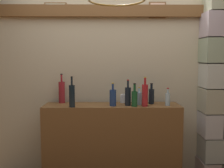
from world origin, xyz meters
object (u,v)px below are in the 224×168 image
Objects in this scene: liquor_bottle_vodka at (145,95)px; glass_tumbler_highball at (144,100)px; liquor_bottle_brandy at (113,97)px; liquor_bottle_gin at (72,95)px; liquor_bottle_sherry at (135,98)px; liquor_bottle_rum at (139,98)px; liquor_bottle_bourbon at (151,96)px; liquor_bottle_whiskey at (168,99)px; glass_tumbler_rocks at (123,98)px; liquor_bottle_port at (62,92)px; liquor_bottle_mezcal at (128,96)px.

liquor_bottle_vodka is 3.80× the size of glass_tumbler_highball.
liquor_bottle_brandy is 0.78× the size of liquor_bottle_gin.
liquor_bottle_gin is at bearing -172.22° from liquor_bottle_brandy.
liquor_bottle_gin reaches higher than liquor_bottle_sherry.
liquor_bottle_sherry is at bearing 2.40° from liquor_bottle_gin.
liquor_bottle_brandy is at bearing -166.62° from liquor_bottle_rum.
liquor_bottle_bourbon is 1.21× the size of liquor_bottle_whiskey.
liquor_bottle_rum is at bearing -36.72° from glass_tumbler_rocks.
glass_tumbler_rocks is (-0.51, 0.19, -0.03)m from liquor_bottle_whiskey.
liquor_bottle_port reaches higher than liquor_bottle_gin.
liquor_bottle_vodka is at bearing -14.67° from liquor_bottle_mezcal.
liquor_bottle_brandy reaches higher than liquor_bottle_whiskey.
liquor_bottle_whiskey is at bearing -30.36° from glass_tumbler_highball.
liquor_bottle_port is at bearing 164.04° from liquor_bottle_sherry.
liquor_bottle_sherry is 0.25m from glass_tumbler_highball.
liquor_bottle_sherry is at bearing -40.73° from liquor_bottle_mezcal.
liquor_bottle_sherry is at bearing -63.82° from glass_tumbler_rocks.
glass_tumbler_rocks is at bearing 170.70° from glass_tumbler_highball.
liquor_bottle_sherry reaches higher than glass_tumbler_highball.
liquor_bottle_vodka reaches higher than liquor_bottle_mezcal.
glass_tumbler_highball is (0.25, -0.04, -0.01)m from glass_tumbler_rocks.
liquor_bottle_mezcal reaches higher than liquor_bottle_whiskey.
liquor_bottle_rum is 0.94m from liquor_bottle_port.
liquor_bottle_gin is at bearing -59.56° from liquor_bottle_port.
liquor_bottle_whiskey is at bearing 4.30° from liquor_bottle_gin.
liquor_bottle_brandy is at bearing -120.73° from glass_tumbler_rocks.
liquor_bottle_brandy is at bearing -19.05° from liquor_bottle_port.
liquor_bottle_brandy reaches higher than liquor_bottle_sherry.
glass_tumbler_rocks is (-0.05, 0.18, -0.06)m from liquor_bottle_mezcal.
liquor_bottle_bourbon reaches higher than glass_tumbler_highball.
liquor_bottle_rum is at bearing -159.74° from liquor_bottle_bourbon.
liquor_bottle_vodka is at bearing -3.46° from liquor_bottle_brandy.
liquor_bottle_sherry reaches higher than liquor_bottle_whiskey.
liquor_bottle_brandy is 1.31× the size of liquor_bottle_whiskey.
glass_tumbler_highball is (-0.25, 0.15, -0.04)m from liquor_bottle_whiskey.
liquor_bottle_bourbon is at bearing 36.83° from liquor_bottle_sherry.
glass_tumbler_rocks is at bearing 59.27° from liquor_bottle_brandy.
liquor_bottle_gin is (-1.09, -0.08, 0.05)m from liquor_bottle_whiskey.
liquor_bottle_bourbon is 0.19m from liquor_bottle_vodka.
liquor_bottle_vodka is 0.97× the size of liquor_bottle_gin.
liquor_bottle_mezcal is at bearing -161.27° from liquor_bottle_rum.
glass_tumbler_highball is (0.13, 0.20, -0.05)m from liquor_bottle_sherry.
liquor_bottle_brandy reaches higher than liquor_bottle_rum.
liquor_bottle_mezcal is at bearing 165.33° from liquor_bottle_vodka.
liquor_bottle_brandy is 0.66m from liquor_bottle_port.
liquor_bottle_whiskey is (0.33, -0.05, 0.00)m from liquor_bottle_rum.
liquor_bottle_mezcal is 0.26m from glass_tumbler_highball.
glass_tumbler_rocks is 0.26m from glass_tumbler_highball.
glass_tumbler_highball is at bearing -2.61° from liquor_bottle_port.
liquor_bottle_port is 1.01m from liquor_bottle_vodka.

